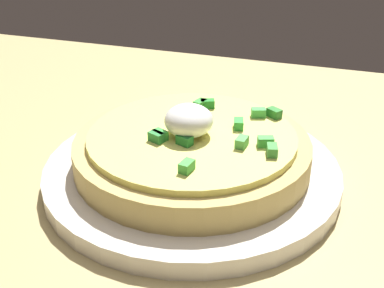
{
  "coord_description": "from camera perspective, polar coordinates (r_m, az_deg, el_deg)",
  "views": [
    {
      "loc": [
        -9.5,
        33.25,
        26.75
      ],
      "look_at": [
        2.56,
        -3.64,
        6.04
      ],
      "focal_mm": 47.76,
      "sensor_mm": 36.0,
      "label": 1
    }
  ],
  "objects": [
    {
      "name": "plate",
      "position": [
        0.45,
        0.0,
        -3.12
      ],
      "size": [
        25.9,
        25.9,
        1.59
      ],
      "primitive_type": "cylinder",
      "color": "silver",
      "rests_on": "dining_table"
    },
    {
      "name": "dining_table",
      "position": [
        0.43,
        1.76,
        -8.36
      ],
      "size": [
        111.88,
        75.35,
        2.45
      ],
      "primitive_type": "cube",
      "color": "tan",
      "rests_on": "ground"
    },
    {
      "name": "pizza",
      "position": [
        0.44,
        0.01,
        -0.48
      ],
      "size": [
        20.43,
        20.43,
        5.72
      ],
      "color": "tan",
      "rests_on": "plate"
    }
  ]
}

